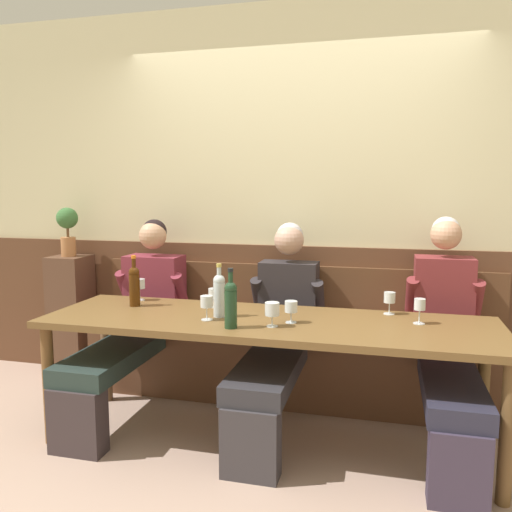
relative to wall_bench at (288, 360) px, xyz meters
The scene contains 20 objects.
ground_plane 0.88m from the wall_bench, 90.00° to the right, with size 6.80×6.80×0.02m, color tan.
room_wall_back 1.15m from the wall_bench, 90.00° to the left, with size 6.80×0.08×2.80m, color beige.
wood_wainscot_panel 0.33m from the wall_bench, 90.00° to the left, with size 6.80×0.03×1.08m, color brown.
wall_bench is the anchor object (origin of this frame).
dining_table 0.77m from the wall_bench, 90.00° to the right, with size 2.61×0.78×0.75m.
person_center_right_seat 1.12m from the wall_bench, 161.27° to the right, with size 0.52×1.22×1.27m.
person_center_left_seat 0.49m from the wall_bench, 88.76° to the right, with size 0.50×1.22×1.26m.
person_left_seat 1.13m from the wall_bench, 17.73° to the right, with size 0.47×1.22×1.32m.
wine_bottle_amber_mid 1.21m from the wall_bench, 148.89° to the right, with size 0.07×0.07×0.33m.
wine_bottle_clear_water 0.95m from the wall_bench, 112.88° to the right, with size 0.07×0.07×0.31m.
wine_bottle_green_tall 1.09m from the wall_bench, 99.18° to the right, with size 0.07×0.07×0.33m.
wine_glass_left_end 1.01m from the wall_bench, 113.19° to the right, with size 0.07×0.07×0.14m.
wine_glass_right_end 0.96m from the wall_bench, 27.93° to the right, with size 0.07×0.07×0.13m.
wine_glass_mid_left 0.81m from the wall_bench, 130.61° to the right, with size 0.08×0.08×0.12m.
wine_glass_center_front 1.17m from the wall_bench, 158.27° to the right, with size 0.07×0.07×0.15m.
wine_glass_mid_right 1.16m from the wall_bench, 33.04° to the right, with size 0.06×0.06×0.14m.
wine_glass_center_rear 0.91m from the wall_bench, 77.97° to the right, with size 0.07×0.07×0.12m.
wine_glass_by_bottle 0.99m from the wall_bench, 85.38° to the right, with size 0.08×0.08×0.13m.
corner_pedestal 1.77m from the wall_bench, behind, with size 0.28×0.28×0.97m, color brown.
potted_plant 1.98m from the wall_bench, behind, with size 0.16×0.16×0.38m.
Camera 1 is at (0.66, -2.69, 1.50)m, focal length 36.50 mm.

